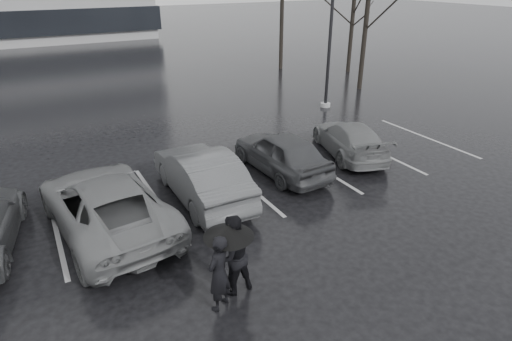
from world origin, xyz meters
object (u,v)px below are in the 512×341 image
object	(u,v)px
car_west_b	(106,204)
pedestrian_right	(232,255)
pedestrian_left	(219,273)
tree_east	(367,15)
car_main	(281,152)
car_west_a	(201,174)
car_east	(349,139)
tree_ne	(353,17)
tree_north	(282,3)
lamp_post	(331,22)

from	to	relation	value
car_west_b	pedestrian_right	bearing A→B (deg)	109.50
pedestrian_left	tree_east	bearing A→B (deg)	-171.02
car_west_b	pedestrian_right	size ratio (longest dim) A/B	3.00
car_main	tree_east	world-z (taller)	tree_east
car_west_a	car_east	xyz separation A→B (m)	(6.01, 0.52, -0.15)
pedestrian_left	tree_east	distance (m)	19.19
car_west_a	car_west_b	size ratio (longest dim) A/B	0.85
pedestrian_right	tree_ne	distance (m)	23.06
tree_east	tree_north	xyz separation A→B (m)	(-1.00, 7.00, 0.25)
pedestrian_right	lamp_post	xyz separation A→B (m)	(10.01, 9.98, 3.13)
car_west_a	car_east	bearing A→B (deg)	-174.61
car_main	car_west_b	bearing A→B (deg)	5.77
pedestrian_right	tree_ne	xyz separation A→B (m)	(16.45, 15.95, 2.61)
lamp_post	tree_ne	xyz separation A→B (m)	(6.44, 5.97, -0.52)
pedestrian_left	car_west_b	bearing A→B (deg)	-102.93
car_main	pedestrian_left	xyz separation A→B (m)	(-4.47, -4.87, 0.13)
car_west_a	pedestrian_right	world-z (taller)	pedestrian_right
tree_east	car_west_a	bearing A→B (deg)	-148.89
pedestrian_left	car_east	bearing A→B (deg)	-177.78
car_main	car_west_a	xyz separation A→B (m)	(-3.01, -0.41, 0.05)
car_west_a	tree_ne	world-z (taller)	tree_ne
car_west_b	car_east	xyz separation A→B (m)	(8.83, 0.95, -0.14)
lamp_post	tree_north	size ratio (longest dim) A/B	1.03
pedestrian_right	tree_north	xyz separation A→B (m)	(12.95, 18.95, 3.36)
tree_ne	tree_north	bearing A→B (deg)	139.40
pedestrian_left	tree_east	size ratio (longest dim) A/B	0.21
tree_east	tree_north	distance (m)	7.08
car_west_b	tree_east	xyz separation A→B (m)	(15.75, 8.24, 3.26)
tree_east	tree_north	size ratio (longest dim) A/B	0.94
car_east	tree_north	bearing A→B (deg)	-94.98
lamp_post	tree_ne	world-z (taller)	lamp_post
car_main	car_east	bearing A→B (deg)	179.65
car_main	pedestrian_left	world-z (taller)	pedestrian_left
pedestrian_right	tree_east	size ratio (longest dim) A/B	0.22
car_west_b	pedestrian_right	distance (m)	4.13
tree_north	pedestrian_left	bearing A→B (deg)	-124.80
car_main	car_west_b	distance (m)	5.88
car_west_b	car_east	size ratio (longest dim) A/B	1.29
car_east	lamp_post	distance (m)	6.99
lamp_post	pedestrian_right	bearing A→B (deg)	-135.11
car_west_b	pedestrian_left	xyz separation A→B (m)	(1.35, -4.04, 0.09)
car_main	pedestrian_left	distance (m)	6.61
car_west_b	tree_ne	bearing A→B (deg)	-152.56
car_main	pedestrian_right	distance (m)	6.07
lamp_post	car_east	bearing A→B (deg)	-119.33
lamp_post	tree_east	world-z (taller)	lamp_post
pedestrian_left	tree_north	size ratio (longest dim) A/B	0.20
pedestrian_left	tree_east	world-z (taller)	tree_east
pedestrian_right	lamp_post	bearing A→B (deg)	-140.41
tree_ne	car_east	bearing A→B (deg)	-129.85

